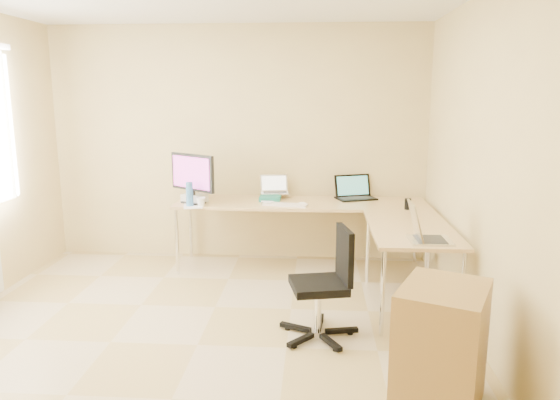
# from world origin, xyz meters

# --- Properties ---
(floor) EXTENTS (4.50, 4.50, 0.00)m
(floor) POSITION_xyz_m (0.00, 0.00, 0.00)
(floor) COLOR #C2AE89
(floor) RESTS_ON ground
(wall_back) EXTENTS (4.50, 0.00, 4.50)m
(wall_back) POSITION_xyz_m (0.00, 2.25, 1.30)
(wall_back) COLOR #DAC380
(wall_back) RESTS_ON ground
(wall_front) EXTENTS (4.50, 0.00, 4.50)m
(wall_front) POSITION_xyz_m (0.00, -2.25, 1.30)
(wall_front) COLOR #DAC380
(wall_front) RESTS_ON ground
(wall_right) EXTENTS (0.00, 4.50, 4.50)m
(wall_right) POSITION_xyz_m (2.10, 0.00, 1.30)
(wall_right) COLOR #DAC380
(wall_right) RESTS_ON ground
(desk_main) EXTENTS (2.65, 0.70, 0.73)m
(desk_main) POSITION_xyz_m (0.72, 1.85, 0.36)
(desk_main) COLOR tan
(desk_main) RESTS_ON ground
(desk_return) EXTENTS (0.70, 1.30, 0.73)m
(desk_return) POSITION_xyz_m (1.70, 0.85, 0.36)
(desk_return) COLOR tan
(desk_return) RESTS_ON ground
(monitor) EXTENTS (0.61, 0.51, 0.52)m
(monitor) POSITION_xyz_m (-0.40, 1.71, 0.99)
(monitor) COLOR black
(monitor) RESTS_ON desk_main
(book_stack) EXTENTS (0.22, 0.30, 0.05)m
(book_stack) POSITION_xyz_m (0.39, 1.95, 0.75)
(book_stack) COLOR #1B7869
(book_stack) RESTS_ON desk_main
(laptop_center) EXTENTS (0.34, 0.29, 0.20)m
(laptop_center) POSITION_xyz_m (0.43, 2.05, 0.88)
(laptop_center) COLOR silver
(laptop_center) RESTS_ON desk_main
(laptop_black) EXTENTS (0.49, 0.43, 0.26)m
(laptop_black) POSITION_xyz_m (1.31, 2.04, 0.86)
(laptop_black) COLOR black
(laptop_black) RESTS_ON desk_main
(keyboard) EXTENTS (0.46, 0.21, 0.02)m
(keyboard) POSITION_xyz_m (0.57, 1.65, 0.74)
(keyboard) COLOR white
(keyboard) RESTS_ON desk_main
(mouse) EXTENTS (0.09, 0.06, 0.03)m
(mouse) POSITION_xyz_m (0.74, 1.69, 0.75)
(mouse) COLOR white
(mouse) RESTS_ON desk_main
(mug) EXTENTS (0.10, 0.10, 0.09)m
(mug) POSITION_xyz_m (-0.29, 1.55, 0.78)
(mug) COLOR white
(mug) RESTS_ON desk_main
(cd_stack) EXTENTS (0.15, 0.15, 0.03)m
(cd_stack) POSITION_xyz_m (0.38, 1.71, 0.75)
(cd_stack) COLOR silver
(cd_stack) RESTS_ON desk_main
(water_bottle) EXTENTS (0.07, 0.07, 0.25)m
(water_bottle) POSITION_xyz_m (-0.40, 1.55, 0.86)
(water_bottle) COLOR #3D7BBC
(water_bottle) RESTS_ON desk_main
(papers) EXTENTS (0.24, 0.30, 0.01)m
(papers) POSITION_xyz_m (-0.37, 1.55, 0.73)
(papers) COLOR white
(papers) RESTS_ON desk_main
(white_box) EXTENTS (0.29, 0.25, 0.09)m
(white_box) POSITION_xyz_m (-0.40, 1.76, 0.77)
(white_box) COLOR silver
(white_box) RESTS_ON desk_main
(desk_fan) EXTENTS (0.21, 0.21, 0.25)m
(desk_fan) POSITION_xyz_m (-0.40, 2.05, 0.85)
(desk_fan) COLOR white
(desk_fan) RESTS_ON desk_main
(black_cup) EXTENTS (0.08, 0.08, 0.11)m
(black_cup) POSITION_xyz_m (1.79, 1.55, 0.78)
(black_cup) COLOR black
(black_cup) RESTS_ON desk_main
(laptop_return) EXTENTS (0.38, 0.30, 0.25)m
(laptop_return) POSITION_xyz_m (1.77, 0.40, 0.86)
(laptop_return) COLOR silver
(laptop_return) RESTS_ON desk_return
(office_chair) EXTENTS (0.63, 0.63, 0.87)m
(office_chair) POSITION_xyz_m (0.90, 0.20, 0.50)
(office_chair) COLOR black
(office_chair) RESTS_ON ground
(cabinet) EXTENTS (0.66, 0.72, 0.80)m
(cabinet) POSITION_xyz_m (1.63, -0.67, 0.36)
(cabinet) COLOR #9F5932
(cabinet) RESTS_ON ground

